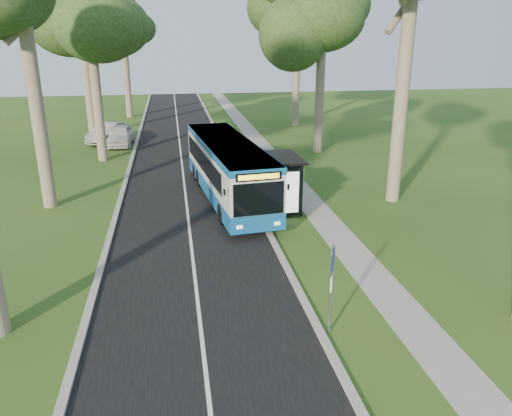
{
  "coord_description": "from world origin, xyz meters",
  "views": [
    {
      "loc": [
        -4.02,
        -18.04,
        8.45
      ],
      "look_at": [
        -0.75,
        1.39,
        1.6
      ],
      "focal_mm": 35.0,
      "sensor_mm": 36.0,
      "label": 1
    }
  ],
  "objects_px": {
    "bus_stop_sign": "(332,280)",
    "litter_bin": "(287,194)",
    "car_silver": "(108,133)",
    "car_white": "(120,135)",
    "bus": "(228,170)",
    "bus_shelter": "(287,174)"
  },
  "relations": [
    {
      "from": "bus_stop_sign",
      "to": "litter_bin",
      "type": "xyz_separation_m",
      "value": [
        1.47,
        12.08,
        -1.24
      ]
    },
    {
      "from": "litter_bin",
      "to": "car_silver",
      "type": "relative_size",
      "value": 0.21
    },
    {
      "from": "bus_stop_sign",
      "to": "car_white",
      "type": "relative_size",
      "value": 0.6
    },
    {
      "from": "car_white",
      "to": "bus_stop_sign",
      "type": "bearing_deg",
      "value": -71.68
    },
    {
      "from": "litter_bin",
      "to": "car_white",
      "type": "height_order",
      "value": "car_white"
    },
    {
      "from": "bus_stop_sign",
      "to": "car_white",
      "type": "distance_m",
      "value": 29.94
    },
    {
      "from": "bus",
      "to": "bus_shelter",
      "type": "distance_m",
      "value": 3.55
    },
    {
      "from": "bus_stop_sign",
      "to": "litter_bin",
      "type": "height_order",
      "value": "bus_stop_sign"
    },
    {
      "from": "bus",
      "to": "bus_stop_sign",
      "type": "bearing_deg",
      "value": -89.55
    },
    {
      "from": "bus_shelter",
      "to": "car_white",
      "type": "relative_size",
      "value": 0.69
    },
    {
      "from": "bus_shelter",
      "to": "litter_bin",
      "type": "relative_size",
      "value": 3.21
    },
    {
      "from": "bus",
      "to": "car_white",
      "type": "height_order",
      "value": "bus"
    },
    {
      "from": "bus",
      "to": "bus_stop_sign",
      "type": "relative_size",
      "value": 4.28
    },
    {
      "from": "bus",
      "to": "car_silver",
      "type": "height_order",
      "value": "bus"
    },
    {
      "from": "litter_bin",
      "to": "car_silver",
      "type": "xyz_separation_m",
      "value": [
        -11.1,
        17.97,
        0.28
      ]
    },
    {
      "from": "bus",
      "to": "bus_stop_sign",
      "type": "distance_m",
      "value": 13.34
    },
    {
      "from": "car_white",
      "to": "car_silver",
      "type": "bearing_deg",
      "value": 131.13
    },
    {
      "from": "bus",
      "to": "bus_stop_sign",
      "type": "xyz_separation_m",
      "value": [
        1.5,
        -13.26,
        0.11
      ]
    },
    {
      "from": "bus_stop_sign",
      "to": "litter_bin",
      "type": "relative_size",
      "value": 2.81
    },
    {
      "from": "car_white",
      "to": "car_silver",
      "type": "distance_m",
      "value": 1.75
    },
    {
      "from": "car_silver",
      "to": "litter_bin",
      "type": "bearing_deg",
      "value": -38.65
    },
    {
      "from": "bus_shelter",
      "to": "litter_bin",
      "type": "height_order",
      "value": "bus_shelter"
    }
  ]
}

